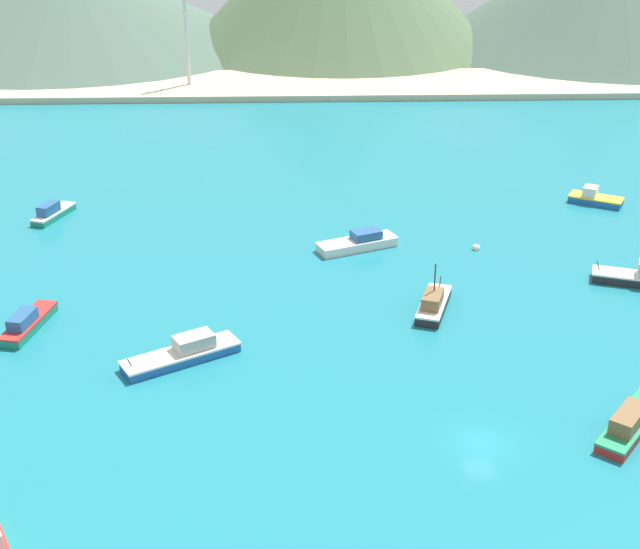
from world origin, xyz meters
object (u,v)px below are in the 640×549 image
fishing_boat_0 (640,277)px  fishing_boat_3 (52,213)px  fishing_boat_8 (595,198)px  radio_tower (186,28)px  fishing_boat_6 (433,304)px  fishing_boat_7 (27,323)px  fishing_boat_2 (631,421)px  fishing_boat_5 (184,352)px  buoy_1 (476,248)px  fishing_boat_1 (359,242)px

fishing_boat_0 → fishing_boat_3: size_ratio=1.26×
fishing_boat_8 → radio_tower: bearing=131.7°
fishing_boat_6 → fishing_boat_8: size_ratio=1.13×
fishing_boat_7 → radio_tower: (5.36, 101.74, 11.60)m
fishing_boat_2 → radio_tower: (-47.25, 120.24, 11.58)m
fishing_boat_5 → buoy_1: size_ratio=11.13×
fishing_boat_2 → fishing_boat_0: bearing=68.3°
fishing_boat_3 → fishing_boat_8: (71.41, 3.21, -0.09)m
fishing_boat_6 → radio_tower: size_ratio=0.35×
fishing_boat_2 → fishing_boat_5: (-36.76, 12.27, -0.05)m
fishing_boat_3 → buoy_1: 53.75m
fishing_boat_5 → fishing_boat_7: fishing_boat_5 is taller
fishing_boat_0 → fishing_boat_7: bearing=-172.6°
fishing_boat_3 → fishing_boat_7: (4.93, -30.02, -0.02)m
fishing_boat_2 → buoy_1: 37.00m
fishing_boat_1 → fishing_boat_6: size_ratio=1.19×
fishing_boat_3 → fishing_boat_8: bearing=2.6°
fishing_boat_0 → fishing_boat_2: (-10.61, -26.66, -0.04)m
radio_tower → fishing_boat_1: bearing=-71.1°
buoy_1 → fishing_boat_3: bearing=167.2°
fishing_boat_1 → radio_tower: radio_tower is taller
fishing_boat_5 → fishing_boat_6: size_ratio=1.29×
fishing_boat_1 → fishing_boat_3: bearing=164.2°
fishing_boat_0 → buoy_1: size_ratio=9.91×
fishing_boat_5 → fishing_boat_6: bearing=19.9°
fishing_boat_8 → fishing_boat_2: bearing=-105.0°
fishing_boat_3 → fishing_boat_7: size_ratio=0.89×
fishing_boat_2 → buoy_1: size_ratio=9.59×
fishing_boat_6 → fishing_boat_7: bearing=-176.4°
fishing_boat_5 → fishing_boat_1: bearing=54.8°
fishing_boat_0 → fishing_boat_8: (3.25, 25.07, -0.13)m
fishing_boat_1 → fishing_boat_6: fishing_boat_6 is taller
fishing_boat_0 → fishing_boat_5: size_ratio=0.89×
fishing_boat_6 → radio_tower: (-34.64, 99.23, 11.50)m
fishing_boat_7 → buoy_1: fishing_boat_7 is taller
fishing_boat_1 → fishing_boat_0: bearing=-20.3°
fishing_boat_0 → radio_tower: radio_tower is taller
fishing_boat_3 → fishing_boat_5: (20.79, -36.24, -0.05)m
fishing_boat_2 → fishing_boat_8: bearing=75.0°
fishing_boat_1 → fishing_boat_2: 42.07m
fishing_boat_5 → fishing_boat_6: (24.14, 8.74, 0.12)m
fishing_boat_3 → buoy_1: size_ratio=7.85×
fishing_boat_5 → fishing_boat_3: bearing=119.8°
fishing_boat_1 → fishing_boat_3: fishing_boat_3 is taller
fishing_boat_6 → fishing_boat_7: 40.08m
fishing_boat_7 → fishing_boat_5: bearing=-21.4°
fishing_boat_2 → fishing_boat_3: (-57.55, 48.52, -0.00)m
fishing_boat_0 → fishing_boat_5: 49.50m
fishing_boat_3 → radio_tower: 73.38m
fishing_boat_0 → fishing_boat_3: 71.58m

